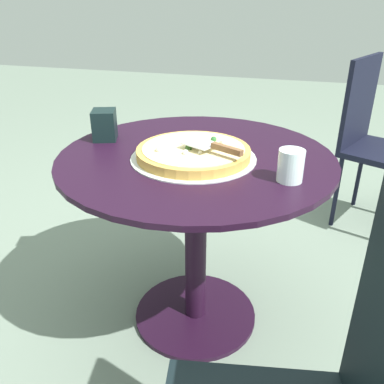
# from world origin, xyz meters

# --- Properties ---
(ground_plane) EXTENTS (10.00, 10.00, 0.00)m
(ground_plane) POSITION_xyz_m (0.00, 0.00, 0.00)
(ground_plane) COLOR slate
(patio_table) EXTENTS (0.91, 0.91, 0.69)m
(patio_table) POSITION_xyz_m (0.00, 0.00, 0.51)
(patio_table) COLOR black
(patio_table) RESTS_ON ground
(pizza_on_tray) EXTENTS (0.41, 0.41, 0.05)m
(pizza_on_tray) POSITION_xyz_m (-0.00, -0.03, 0.71)
(pizza_on_tray) COLOR silver
(pizza_on_tray) RESTS_ON patio_table
(pizza_server) EXTENTS (0.21, 0.14, 0.02)m
(pizza_server) POSITION_xyz_m (0.07, -0.07, 0.75)
(pizza_server) COLOR silver
(pizza_server) RESTS_ON pizza_on_tray
(drinking_cup) EXTENTS (0.07, 0.07, 0.09)m
(drinking_cup) POSITION_xyz_m (0.31, -0.13, 0.74)
(drinking_cup) COLOR silver
(drinking_cup) RESTS_ON patio_table
(napkin_dispenser) EXTENTS (0.11, 0.11, 0.11)m
(napkin_dispenser) POSITION_xyz_m (-0.36, 0.06, 0.75)
(napkin_dispenser) COLOR black
(napkin_dispenser) RESTS_ON patio_table
(patio_chair_near) EXTENTS (0.51, 0.51, 0.89)m
(patio_chair_near) POSITION_xyz_m (0.69, 1.00, 0.51)
(patio_chair_near) COLOR black
(patio_chair_near) RESTS_ON ground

